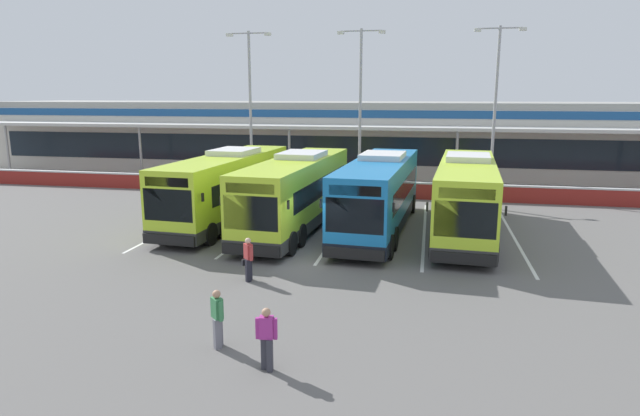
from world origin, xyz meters
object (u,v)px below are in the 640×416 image
(coach_bus_centre, at_px, (379,195))
(lamp_post_west, at_px, (250,100))
(lamp_post_centre, at_px, (360,100))
(coach_bus_left_centre, at_px, (296,193))
(pedestrian_child, at_px, (267,337))
(coach_bus_right_centre, at_px, (466,198))
(lamp_post_east, at_px, (495,100))
(coach_bus_leftmost, at_px, (228,188))
(pedestrian_with_handbag, at_px, (248,258))
(pedestrian_in_dark_coat, at_px, (217,317))

(coach_bus_centre, xyz_separation_m, lamp_post_west, (-10.40, 11.41, 4.50))
(lamp_post_centre, bearing_deg, coach_bus_left_centre, -97.81)
(pedestrian_child, bearing_deg, coach_bus_right_centre, 69.43)
(coach_bus_right_centre, relative_size, lamp_post_east, 1.12)
(coach_bus_leftmost, bearing_deg, pedestrian_child, -65.87)
(lamp_post_west, height_order, lamp_post_east, same)
(coach_bus_left_centre, xyz_separation_m, coach_bus_right_centre, (8.29, 0.53, 0.00))
(coach_bus_centre, bearing_deg, coach_bus_left_centre, -175.46)
(pedestrian_with_handbag, xyz_separation_m, lamp_post_east, (10.42, 20.18, 5.43))
(coach_bus_leftmost, bearing_deg, pedestrian_with_handbag, -64.95)
(pedestrian_child, bearing_deg, lamp_post_west, 109.24)
(coach_bus_centre, bearing_deg, pedestrian_child, -95.31)
(pedestrian_in_dark_coat, height_order, lamp_post_west, lamp_post_west)
(coach_bus_centre, relative_size, pedestrian_with_handbag, 7.58)
(pedestrian_with_handbag, distance_m, lamp_post_west, 21.53)
(lamp_post_centre, xyz_separation_m, lamp_post_east, (8.98, 0.22, 0.00))
(coach_bus_leftmost, xyz_separation_m, coach_bus_centre, (8.07, -0.47, 0.00))
(pedestrian_in_dark_coat, relative_size, lamp_post_east, 0.15)
(coach_bus_centre, distance_m, coach_bus_right_centre, 4.18)
(pedestrian_child, height_order, lamp_post_east, lamp_post_east)
(coach_bus_centre, distance_m, lamp_post_east, 14.19)
(lamp_post_west, relative_size, lamp_post_east, 1.00)
(lamp_post_centre, bearing_deg, coach_bus_leftmost, -116.72)
(coach_bus_leftmost, relative_size, coach_bus_centre, 1.00)
(pedestrian_in_dark_coat, bearing_deg, lamp_post_east, 69.51)
(coach_bus_right_centre, distance_m, lamp_post_centre, 13.92)
(coach_bus_centre, height_order, pedestrian_child, coach_bus_centre)
(pedestrian_in_dark_coat, bearing_deg, coach_bus_left_centre, 94.80)
(lamp_post_west, bearing_deg, coach_bus_leftmost, -77.96)
(coach_bus_left_centre, height_order, coach_bus_right_centre, same)
(coach_bus_right_centre, relative_size, pedestrian_child, 7.58)
(coach_bus_right_centre, bearing_deg, lamp_post_east, 78.68)
(coach_bus_centre, xyz_separation_m, lamp_post_centre, (-2.48, 11.56, 4.50))
(coach_bus_right_centre, relative_size, pedestrian_with_handbag, 7.58)
(lamp_post_west, distance_m, lamp_post_centre, 7.92)
(pedestrian_with_handbag, bearing_deg, lamp_post_centre, 85.87)
(coach_bus_centre, distance_m, pedestrian_in_dark_coat, 13.97)
(pedestrian_in_dark_coat, distance_m, pedestrian_child, 1.89)
(coach_bus_right_centre, bearing_deg, coach_bus_left_centre, -176.37)
(pedestrian_child, distance_m, lamp_post_centre, 26.68)
(coach_bus_leftmost, height_order, coach_bus_centre, same)
(coach_bus_left_centre, height_order, lamp_post_centre, lamp_post_centre)
(lamp_post_centre, bearing_deg, pedestrian_with_handbag, -94.13)
(lamp_post_east, bearing_deg, lamp_post_west, -178.73)
(coach_bus_left_centre, relative_size, pedestrian_child, 7.58)
(pedestrian_with_handbag, height_order, lamp_post_east, lamp_post_east)
(coach_bus_left_centre, distance_m, pedestrian_child, 14.50)
(coach_bus_right_centre, height_order, lamp_post_east, lamp_post_east)
(coach_bus_right_centre, relative_size, pedestrian_in_dark_coat, 7.58)
(coach_bus_right_centre, bearing_deg, pedestrian_with_handbag, -133.31)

